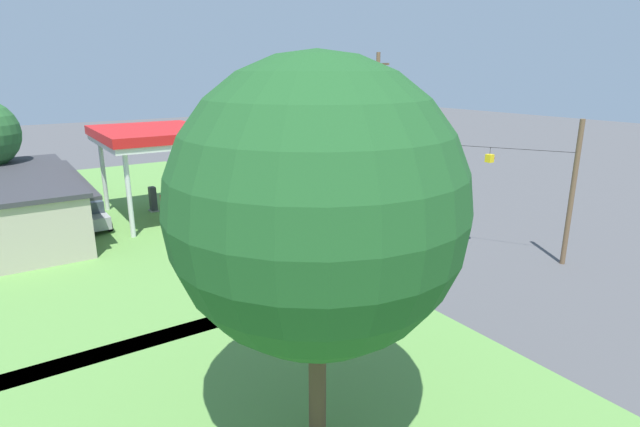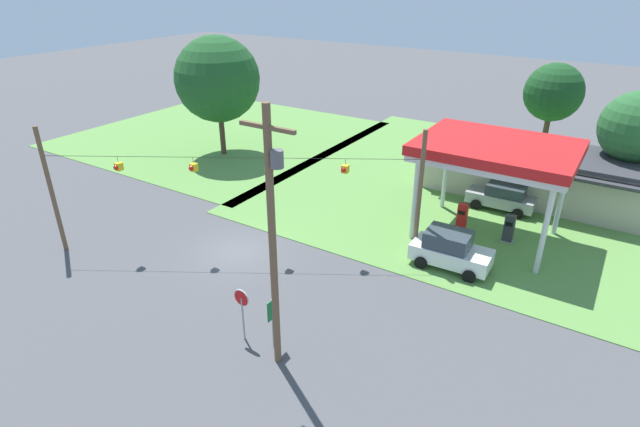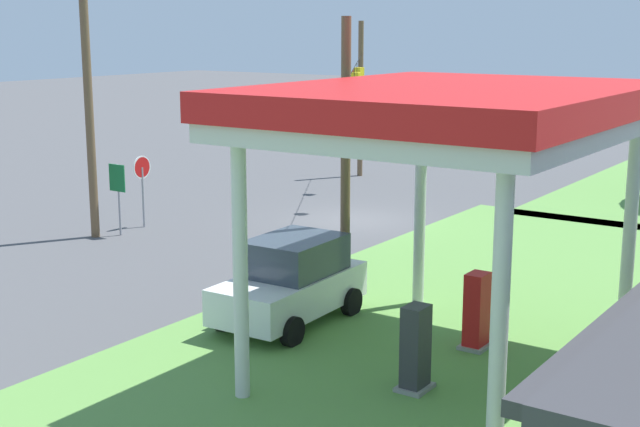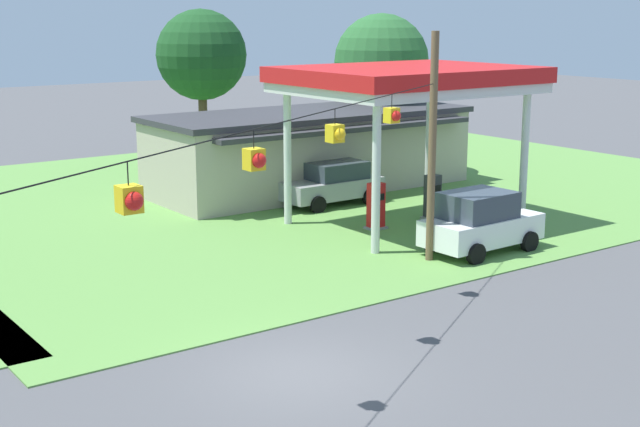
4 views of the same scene
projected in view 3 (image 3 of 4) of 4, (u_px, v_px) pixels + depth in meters
ground_plane at (354, 220)px, 32.08m from camera, size 160.00×160.00×0.00m
gas_station_canopy at (455, 113)px, 17.07m from camera, size 8.31×6.46×5.74m
fuel_pump_near at (476, 313)px, 19.08m from camera, size 0.71×0.56×1.71m
fuel_pump_far at (415, 351)px, 16.88m from camera, size 0.71×0.56×1.71m
car_at_pumps_front at (291, 281)px, 20.82m from camera, size 4.13×2.21×2.02m
stop_sign_roadside at (142, 175)px, 30.62m from camera, size 0.80×0.08×2.50m
route_sign at (118, 185)px, 29.37m from camera, size 0.10×0.70×2.40m
utility_pole_main at (85, 59)px, 28.32m from camera, size 2.20×0.44×10.42m
signal_span_gantry at (355, 112)px, 31.29m from camera, size 17.00×10.24×7.09m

